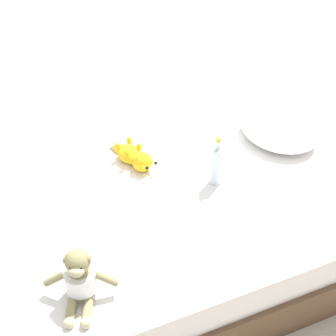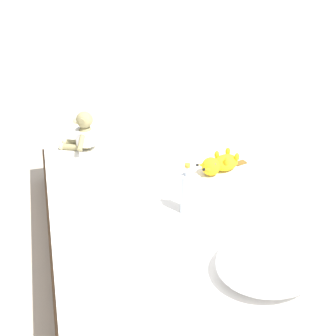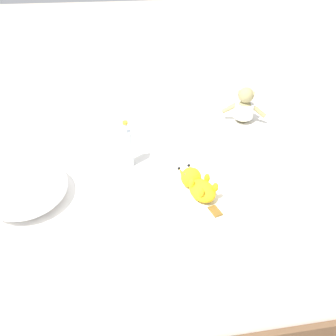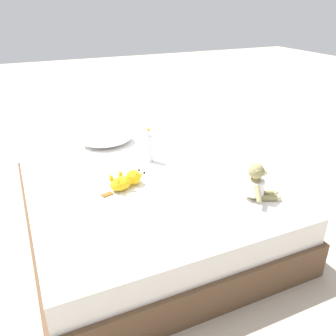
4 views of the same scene
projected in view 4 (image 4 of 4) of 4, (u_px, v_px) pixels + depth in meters
ground_plane at (144, 222)px, 2.61m from camera, size 16.00×16.00×0.00m
bed at (143, 200)px, 2.52m from camera, size 1.57×1.93×0.40m
pillow at (107, 137)px, 2.94m from camera, size 0.51×0.46×0.11m
plush_monkey at (256, 184)px, 2.11m from camera, size 0.25×0.28×0.24m
plush_yellow_creature at (126, 180)px, 2.26m from camera, size 0.32×0.17×0.10m
glass_bottle at (149, 148)px, 2.59m from camera, size 0.06×0.06×0.26m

